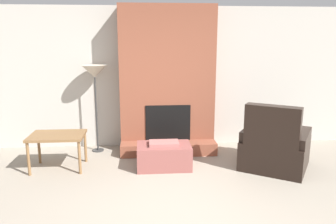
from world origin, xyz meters
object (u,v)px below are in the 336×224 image
at_px(ottoman, 164,156).
at_px(armchair, 274,149).
at_px(floor_lamp_left, 95,74).
at_px(side_table, 57,139).

height_order(ottoman, armchair, armchair).
bearing_deg(floor_lamp_left, ottoman, -37.72).
bearing_deg(ottoman, side_table, 176.82).
xyz_separation_m(ottoman, armchair, (1.73, -0.16, 0.12)).
relative_size(side_table, floor_lamp_left, 0.53).
distance_m(armchair, floor_lamp_left, 3.27).
distance_m(ottoman, side_table, 1.69).
xyz_separation_m(side_table, floor_lamp_left, (0.50, 0.80, 0.92)).
bearing_deg(armchair, side_table, 28.58).
distance_m(armchair, side_table, 3.41).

